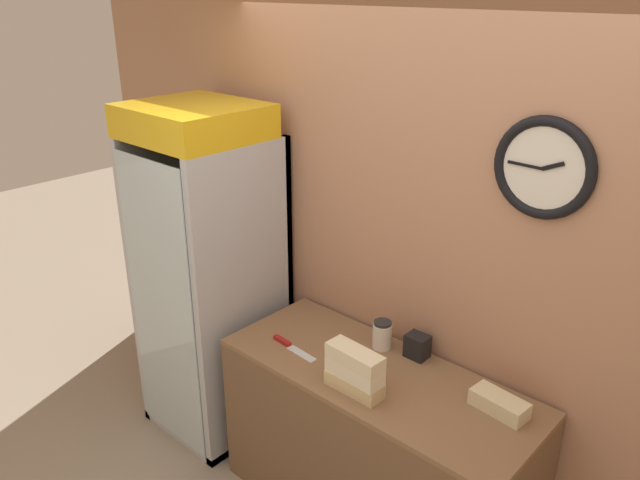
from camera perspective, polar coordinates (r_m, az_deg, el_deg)
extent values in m
cube|color=#AD7A5B|center=(3.08, 9.74, -1.74)|extent=(5.20, 0.06, 2.70)
torus|color=black|center=(2.63, 19.74, 6.19)|extent=(0.42, 0.05, 0.42)
cylinder|color=silver|center=(2.63, 19.74, 6.19)|extent=(0.35, 0.01, 0.35)
cube|color=black|center=(2.60, 20.53, 6.34)|extent=(0.09, 0.01, 0.05)
cube|color=black|center=(2.64, 18.21, 6.52)|extent=(0.15, 0.01, 0.01)
cube|color=brown|center=(3.33, 4.99, -18.41)|extent=(1.57, 0.63, 0.85)
cube|color=brown|center=(3.06, 5.27, -12.22)|extent=(1.57, 0.63, 0.02)
cube|color=#B2B7BC|center=(3.95, -6.19, -2.86)|extent=(0.68, 0.04, 1.83)
cube|color=#B2B7BC|center=(4.00, -12.70, -2.96)|extent=(0.05, 0.69, 1.83)
cube|color=#B2B7BC|center=(3.54, -6.69, -6.02)|extent=(0.05, 0.69, 1.83)
cube|color=#B2B7BC|center=(4.24, -9.06, -15.19)|extent=(0.68, 0.69, 0.05)
cube|color=white|center=(3.93, -6.50, -2.99)|extent=(0.58, 0.02, 1.73)
cube|color=silver|center=(3.59, -14.29, -6.21)|extent=(0.58, 0.01, 1.73)
cube|color=gold|center=(3.41, -11.48, 10.62)|extent=(0.68, 0.62, 0.18)
cube|color=silver|center=(3.95, -9.73, -9.71)|extent=(0.56, 0.57, 0.01)
cube|color=silver|center=(3.75, -10.14, -4.37)|extent=(0.56, 0.57, 0.01)
cube|color=silver|center=(3.58, -10.58, 1.52)|extent=(0.56, 0.57, 0.01)
cylinder|color=orange|center=(3.27, -12.07, 1.06)|extent=(0.06, 0.06, 0.17)
cylinder|color=orange|center=(3.23, -12.24, 3.06)|extent=(0.02, 0.02, 0.07)
cylinder|color=navy|center=(3.43, -10.99, -5.96)|extent=(0.07, 0.07, 0.11)
cylinder|color=navy|center=(3.39, -11.09, -4.75)|extent=(0.03, 0.03, 0.05)
cylinder|color=gold|center=(3.46, -14.38, 2.02)|extent=(0.06, 0.06, 0.17)
cylinder|color=gold|center=(3.42, -14.57, 3.94)|extent=(0.02, 0.02, 0.07)
cylinder|color=#5B2D19|center=(3.67, -10.87, -11.19)|extent=(0.08, 0.08, 0.14)
cylinder|color=#5B2D19|center=(3.61, -10.99, -9.86)|extent=(0.03, 0.03, 0.06)
cylinder|color=orange|center=(3.35, -12.96, 1.26)|extent=(0.06, 0.06, 0.15)
cylinder|color=orange|center=(3.31, -13.11, 2.94)|extent=(0.02, 0.02, 0.06)
cylinder|color=#5B2D19|center=(3.74, -15.10, -3.48)|extent=(0.06, 0.06, 0.15)
cylinder|color=#5B2D19|center=(3.70, -15.27, -1.96)|extent=(0.02, 0.02, 0.07)
cube|color=tan|center=(2.91, 3.15, -13.02)|extent=(0.28, 0.11, 0.07)
cube|color=beige|center=(2.87, 3.18, -11.84)|extent=(0.28, 0.12, 0.07)
cube|color=beige|center=(2.83, 3.21, -10.63)|extent=(0.28, 0.12, 0.07)
cube|color=beige|center=(2.89, 16.07, -14.21)|extent=(0.26, 0.13, 0.08)
cube|color=silver|center=(3.18, -1.70, -10.36)|extent=(0.19, 0.06, 0.00)
cube|color=maroon|center=(3.27, -3.47, -9.18)|extent=(0.12, 0.03, 0.02)
cylinder|color=silver|center=(3.21, 5.70, -8.69)|extent=(0.10, 0.10, 0.13)
cylinder|color=#262628|center=(3.17, 5.75, -7.55)|extent=(0.09, 0.09, 0.01)
cube|color=black|center=(3.16, 8.88, -9.57)|extent=(0.11, 0.09, 0.12)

